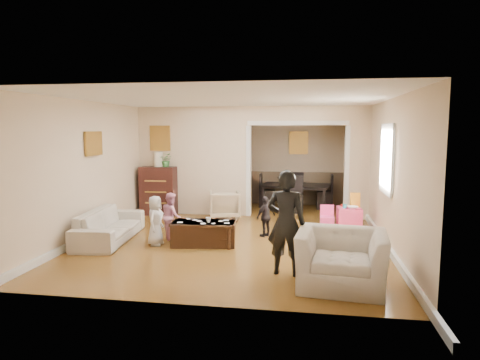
% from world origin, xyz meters
% --- Properties ---
extents(floor, '(7.00, 7.00, 0.00)m').
position_xyz_m(floor, '(0.00, 0.00, 0.00)').
color(floor, '#936126').
rests_on(floor, ground).
extents(partition_left, '(2.75, 0.18, 2.60)m').
position_xyz_m(partition_left, '(-1.38, 1.80, 1.30)').
color(partition_left, beige).
rests_on(partition_left, ground).
extents(partition_right, '(0.55, 0.18, 2.60)m').
position_xyz_m(partition_right, '(2.48, 1.80, 1.30)').
color(partition_right, beige).
rests_on(partition_right, ground).
extents(partition_header, '(2.22, 0.18, 0.35)m').
position_xyz_m(partition_header, '(1.10, 1.80, 2.42)').
color(partition_header, beige).
rests_on(partition_header, partition_right).
extents(window_pane, '(0.03, 0.95, 1.10)m').
position_xyz_m(window_pane, '(2.73, -0.40, 1.55)').
color(window_pane, white).
rests_on(window_pane, ground).
extents(framed_art_partition, '(0.45, 0.03, 0.55)m').
position_xyz_m(framed_art_partition, '(-2.20, 1.70, 1.85)').
color(framed_art_partition, brown).
rests_on(framed_art_partition, partition_left).
extents(framed_art_sofa_wall, '(0.03, 0.55, 0.40)m').
position_xyz_m(framed_art_sofa_wall, '(-2.71, -0.60, 1.80)').
color(framed_art_sofa_wall, brown).
extents(framed_art_alcove, '(0.45, 0.03, 0.55)m').
position_xyz_m(framed_art_alcove, '(1.10, 3.44, 1.70)').
color(framed_art_alcove, brown).
extents(sofa, '(0.95, 2.02, 0.57)m').
position_xyz_m(sofa, '(-2.30, -0.90, 0.29)').
color(sofa, beige).
rests_on(sofa, ground).
extents(armchair_back, '(0.83, 0.84, 0.64)m').
position_xyz_m(armchair_back, '(-0.55, 1.37, 0.32)').
color(armchair_back, tan).
rests_on(armchair_back, ground).
extents(armchair_front, '(1.24, 1.11, 0.74)m').
position_xyz_m(armchair_front, '(1.80, -2.61, 0.37)').
color(armchair_front, beige).
rests_on(armchair_front, ground).
extents(dresser, '(0.85, 0.48, 1.17)m').
position_xyz_m(dresser, '(-2.21, 1.56, 0.58)').
color(dresser, '#35130F').
rests_on(dresser, ground).
extents(table_lamp, '(0.22, 0.22, 0.36)m').
position_xyz_m(table_lamp, '(-2.21, 1.56, 1.35)').
color(table_lamp, beige).
rests_on(table_lamp, dresser).
extents(potted_plant, '(0.30, 0.26, 0.33)m').
position_xyz_m(potted_plant, '(-2.01, 1.56, 1.33)').
color(potted_plant, '#3B7835').
rests_on(potted_plant, dresser).
extents(coffee_table, '(1.19, 0.72, 0.42)m').
position_xyz_m(coffee_table, '(-0.49, -0.92, 0.21)').
color(coffee_table, '#331D10').
rests_on(coffee_table, ground).
extents(coffee_cup, '(0.11, 0.11, 0.09)m').
position_xyz_m(coffee_cup, '(-0.39, -0.97, 0.47)').
color(coffee_cup, silver).
rests_on(coffee_cup, coffee_table).
extents(play_table, '(0.50, 0.50, 0.45)m').
position_xyz_m(play_table, '(2.22, 0.69, 0.23)').
color(play_table, '#F9417B').
rests_on(play_table, ground).
extents(cereal_box, '(0.20, 0.08, 0.30)m').
position_xyz_m(cereal_box, '(2.34, 0.79, 0.60)').
color(cereal_box, yellow).
rests_on(cereal_box, play_table).
extents(cyan_cup, '(0.08, 0.08, 0.08)m').
position_xyz_m(cyan_cup, '(2.12, 0.64, 0.49)').
color(cyan_cup, '#28ACC9').
rests_on(cyan_cup, play_table).
extents(toy_block, '(0.10, 0.09, 0.05)m').
position_xyz_m(toy_block, '(2.10, 0.81, 0.48)').
color(toy_block, red).
rests_on(toy_block, play_table).
extents(play_bowl, '(0.24, 0.24, 0.06)m').
position_xyz_m(play_bowl, '(2.27, 0.57, 0.48)').
color(play_bowl, white).
rests_on(play_bowl, play_table).
extents(dining_table, '(1.90, 1.26, 0.62)m').
position_xyz_m(dining_table, '(1.06, 2.94, 0.31)').
color(dining_table, black).
rests_on(dining_table, ground).
extents(adult_person, '(0.60, 0.45, 1.51)m').
position_xyz_m(adult_person, '(1.05, -2.26, 0.76)').
color(adult_person, black).
rests_on(adult_person, ground).
extents(child_kneel_a, '(0.30, 0.44, 0.89)m').
position_xyz_m(child_kneel_a, '(-1.34, -1.07, 0.45)').
color(child_kneel_a, silver).
rests_on(child_kneel_a, ground).
extents(child_kneel_b, '(0.50, 0.54, 0.89)m').
position_xyz_m(child_kneel_b, '(-1.19, -0.62, 0.44)').
color(child_kneel_b, pink).
rests_on(child_kneel_b, ground).
extents(child_toddler, '(0.45, 0.47, 0.79)m').
position_xyz_m(child_toddler, '(0.56, -0.17, 0.39)').
color(child_toddler, black).
rests_on(child_toddler, ground).
extents(craft_papers, '(0.95, 0.46, 0.00)m').
position_xyz_m(craft_papers, '(-0.46, -0.91, 0.42)').
color(craft_papers, white).
rests_on(craft_papers, coffee_table).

